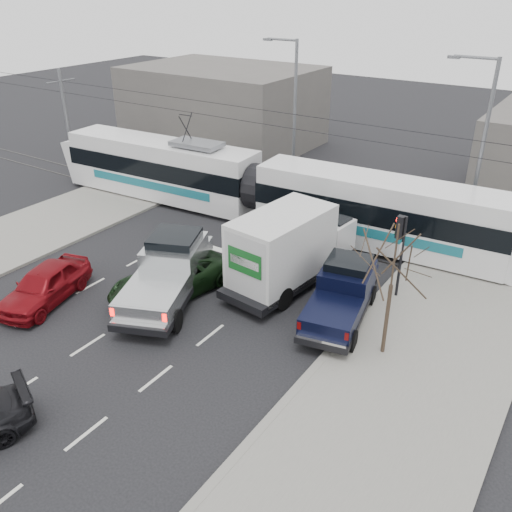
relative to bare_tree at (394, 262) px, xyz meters
The scene contains 15 objects.
ground 8.85m from the bare_tree, 161.79° to the right, with size 120.00×120.00×0.00m, color black.
sidewalk_right 4.69m from the bare_tree, 60.75° to the right, with size 6.00×60.00×0.15m, color gray.
rails 11.33m from the bare_tree, 135.38° to the left, with size 60.00×1.60×0.03m, color #33302D.
building_left 29.11m from the bare_tree, 137.92° to the left, with size 14.00×10.00×6.00m, color #605B57.
bare_tree is the anchor object (origin of this frame).
traffic_signal 4.28m from the bare_tree, 105.76° to the left, with size 0.44×0.44×3.60m.
street_lamp_near 11.58m from the bare_tree, 91.42° to the left, with size 2.38×0.25×9.00m.
street_lamp_far 17.97m from the bare_tree, 131.12° to the left, with size 2.38×0.25×9.00m.
catenary 10.68m from the bare_tree, 135.38° to the left, with size 60.00×0.20×7.00m.
tram 13.18m from the bare_tree, 143.45° to the left, with size 26.15×4.30×5.31m.
silver_pickup 9.56m from the bare_tree, behind, with size 4.69×7.06×2.44m.
box_truck 6.33m from the bare_tree, 154.50° to the left, with size 3.16×7.24×3.51m.
navy_pickup 3.82m from the bare_tree, 148.59° to the left, with size 2.95×5.62×2.25m.
green_car 9.67m from the bare_tree, behind, with size 2.54×5.51×1.53m, color black.
red_car 14.14m from the bare_tree, 161.66° to the right, with size 1.84×4.58×1.56m, color maroon.
Camera 1 is at (12.53, -13.14, 12.11)m, focal length 38.00 mm.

